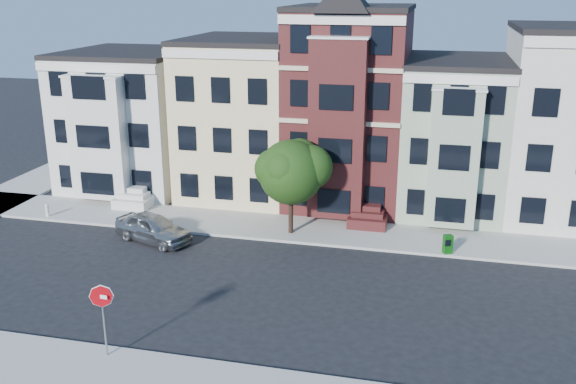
% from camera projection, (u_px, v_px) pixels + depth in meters
% --- Properties ---
extents(ground, '(120.00, 120.00, 0.00)m').
position_uv_depth(ground, '(300.00, 297.00, 29.03)').
color(ground, black).
extents(far_sidewalk, '(60.00, 4.00, 0.15)m').
position_uv_depth(far_sidewalk, '(330.00, 232.00, 36.42)').
color(far_sidewalk, '#9E9B93').
rests_on(far_sidewalk, ground).
extents(house_white, '(8.00, 9.00, 9.00)m').
position_uv_depth(house_white, '(134.00, 121.00, 44.37)').
color(house_white, silver).
rests_on(house_white, ground).
extents(house_yellow, '(7.00, 9.00, 10.00)m').
position_uv_depth(house_yellow, '(244.00, 119.00, 42.46)').
color(house_yellow, beige).
rests_on(house_yellow, ground).
extents(house_brown, '(7.00, 9.00, 12.00)m').
position_uv_depth(house_brown, '(350.00, 108.00, 40.61)').
color(house_brown, '#421616').
rests_on(house_brown, ground).
extents(house_green, '(6.00, 9.00, 9.00)m').
position_uv_depth(house_green, '(453.00, 137.00, 39.64)').
color(house_green, '#95A88C').
rests_on(house_green, ground).
extents(street_tree, '(5.78, 5.78, 6.59)m').
position_uv_depth(street_tree, '(291.00, 177.00, 35.13)').
color(street_tree, '#244B12').
rests_on(street_tree, far_sidewalk).
extents(parked_car, '(4.96, 3.33, 1.57)m').
position_uv_depth(parked_car, '(153.00, 228.00, 35.08)').
color(parked_car, gray).
rests_on(parked_car, ground).
extents(newspaper_box, '(0.55, 0.52, 0.98)m').
position_uv_depth(newspaper_box, '(448.00, 244.00, 33.24)').
color(newspaper_box, '#0D5510').
rests_on(newspaper_box, far_sidewalk).
extents(fire_hydrant, '(0.23, 0.23, 0.63)m').
position_uv_depth(fire_hydrant, '(47.00, 211.00, 38.57)').
color(fire_hydrant, silver).
rests_on(fire_hydrant, far_sidewalk).
extents(stop_sign, '(0.91, 0.19, 3.29)m').
position_uv_depth(stop_sign, '(103.00, 316.00, 23.68)').
color(stop_sign, '#A9070E').
rests_on(stop_sign, near_sidewalk).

